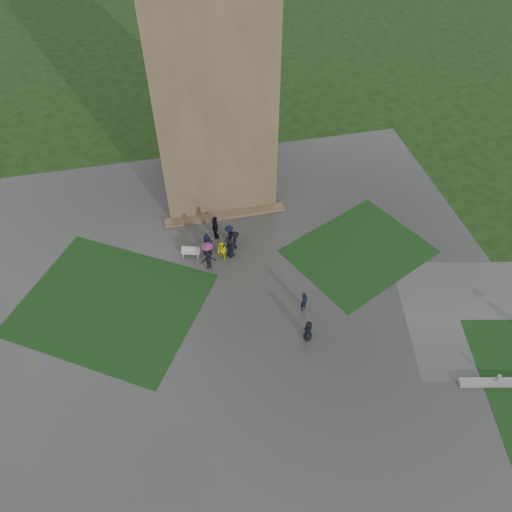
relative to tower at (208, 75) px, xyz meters
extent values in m
plane|color=black|center=(0.00, -15.00, -9.00)|extent=(120.00, 120.00, 0.00)
cube|color=#353532|center=(0.00, -13.00, -8.99)|extent=(34.00, 34.00, 0.02)
cube|color=black|center=(-8.50, -11.00, -8.97)|extent=(14.10, 13.46, 0.01)
cube|color=black|center=(8.50, -10.00, -8.97)|extent=(11.12, 10.15, 0.01)
cube|color=brown|center=(0.00, 0.00, 0.00)|extent=(8.00, 8.00, 18.00)
cube|color=brown|center=(0.00, -4.40, -8.87)|extent=(9.00, 0.80, 0.22)
cylinder|color=gray|center=(12.26, -21.31, -8.55)|extent=(0.20, 0.20, 0.90)
cube|color=beige|center=(-3.02, -7.96, -8.60)|extent=(1.34, 0.74, 0.05)
cube|color=beige|center=(-3.51, -7.81, -8.80)|extent=(0.16, 0.35, 0.36)
cube|color=beige|center=(-2.52, -8.10, -8.80)|extent=(0.16, 0.35, 0.36)
cube|color=beige|center=(-2.96, -7.78, -8.41)|extent=(1.25, 0.41, 0.34)
imported|color=black|center=(0.17, -7.80, -8.24)|extent=(0.80, 1.07, 1.48)
imported|color=black|center=(-0.18, -7.28, -8.17)|extent=(1.09, 1.14, 1.62)
imported|color=black|center=(-1.01, -6.45, -8.03)|extent=(0.66, 1.12, 1.90)
imported|color=#3D3C41|center=(-1.66, -7.57, -8.06)|extent=(0.80, 0.72, 1.84)
imported|color=black|center=(-1.81, -7.88, -8.15)|extent=(0.99, 0.90, 1.67)
imported|color=black|center=(-1.94, -9.27, -8.19)|extent=(1.05, 0.59, 1.57)
imported|color=#E8EE0E|center=(-0.93, -8.65, -8.23)|extent=(0.77, 0.83, 1.49)
imported|color=black|center=(-0.32, -8.46, -8.24)|extent=(0.80, 0.87, 1.47)
imported|color=#CF55A8|center=(-1.94, -9.27, -7.06)|extent=(0.77, 0.77, 0.67)
imported|color=#432F81|center=(-1.01, -6.45, -6.80)|extent=(1.08, 1.08, 0.99)
imported|color=black|center=(3.32, -13.97, -8.26)|extent=(0.62, 0.61, 1.45)
imported|color=black|center=(2.95, -16.12, -8.24)|extent=(0.88, 0.82, 1.49)
camera|label=1|loc=(-3.68, -31.95, 16.13)|focal=35.00mm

